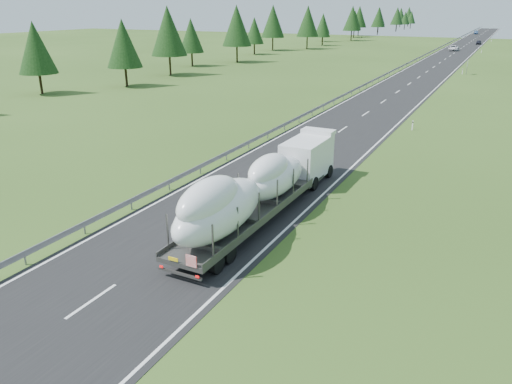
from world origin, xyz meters
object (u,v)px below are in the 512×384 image
at_px(distant_van, 454,48).
at_px(distant_car_dark, 479,42).
at_px(highway_sign, 467,65).
at_px(distant_car_blue, 476,32).
at_px(boat_truck, 259,186).

height_order(distant_van, distant_car_dark, distant_van).
xyz_separation_m(highway_sign, distant_car_blue, (-9.67, 152.35, -1.06)).
xyz_separation_m(boat_truck, distant_car_blue, (-5.07, 230.20, -1.46)).
xyz_separation_m(highway_sign, distant_car_dark, (-3.80, 84.33, -1.14)).
xyz_separation_m(highway_sign, distant_van, (-8.36, 54.40, -1.06)).
height_order(boat_truck, distant_van, boat_truck).
distance_m(boat_truck, distant_van, 132.31).
bearing_deg(distant_car_blue, highway_sign, -91.50).
distance_m(distant_van, distant_car_blue, 97.96).
distance_m(boat_truck, distant_car_blue, 230.26).
height_order(distant_van, distant_car_blue, distant_car_blue).
relative_size(highway_sign, distant_car_dark, 0.66).
height_order(boat_truck, distant_car_blue, boat_truck).
bearing_deg(distant_van, highway_sign, -82.64).
relative_size(boat_truck, distant_car_blue, 4.14).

